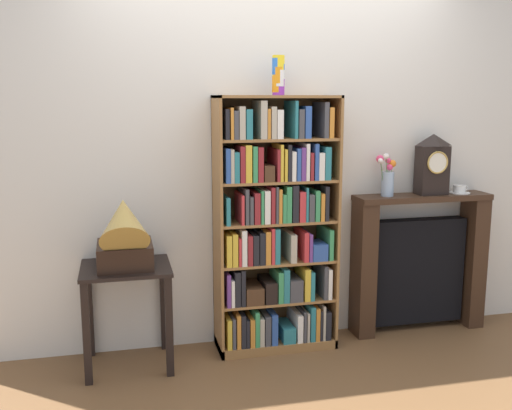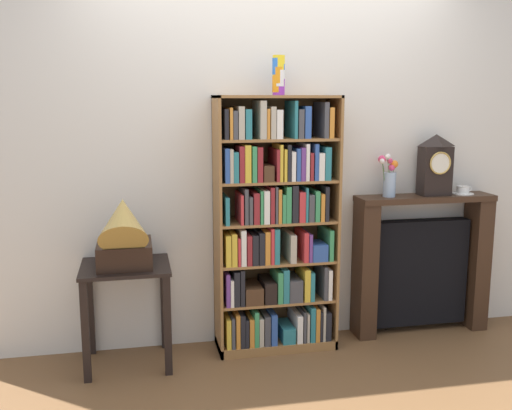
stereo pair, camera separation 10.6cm
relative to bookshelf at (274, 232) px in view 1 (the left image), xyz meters
The scene contains 10 objects.
ground_plane 0.81m from the bookshelf, 83.31° to the right, with size 7.33×6.40×0.02m, color brown.
wall_back 0.55m from the bookshelf, 72.42° to the left, with size 4.33×0.08×2.60m, color silver.
bookshelf is the anchor object (origin of this frame).
cup_stack 1.01m from the bookshelf, 38.17° to the left, with size 0.08×0.08×0.25m.
side_table_left 1.01m from the bookshelf, behind, with size 0.54×0.47×0.64m.
gramophone 0.97m from the bookshelf, behind, with size 0.33×0.49×0.52m.
fireplace_mantel 1.13m from the bookshelf, ahead, with size 0.98×0.23×0.99m.
mantel_clock 1.22m from the bookshelf, ahead, with size 0.21×0.14×0.42m.
flower_vase 0.88m from the bookshelf, ahead, with size 0.15×0.13×0.30m.
teacup_with_saucer 1.40m from the bookshelf, ahead, with size 0.15×0.15×0.06m.
Camera 1 is at (-1.00, -3.52, 1.66)m, focal length 41.16 mm.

